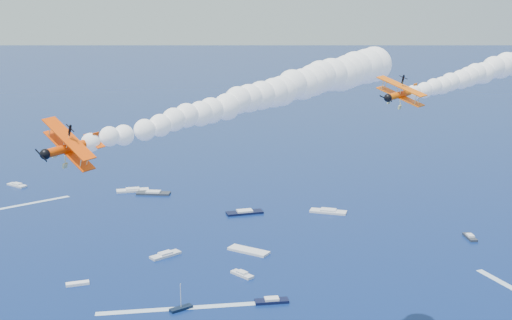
{
  "coord_description": "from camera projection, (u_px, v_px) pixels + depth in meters",
  "views": [
    {
      "loc": [
        -6.29,
        -68.92,
        73.07
      ],
      "look_at": [
        2.08,
        22.31,
        50.62
      ],
      "focal_mm": 47.52,
      "sensor_mm": 36.0,
      "label": 1
    }
  ],
  "objects": [
    {
      "name": "boat_wakes",
      "position": [
        213.0,
        262.0,
        189.86
      ],
      "size": [
        168.19,
        118.54,
        0.04
      ],
      "color": "white",
      "rests_on": "ground"
    },
    {
      "name": "biplane_trail",
      "position": [
        71.0,
        147.0,
        81.86
      ],
      "size": [
        12.93,
        13.2,
        9.36
      ],
      "primitive_type": null,
      "rotation": [
        -0.45,
        0.07,
        3.88
      ],
      "color": "#F54605"
    },
    {
      "name": "biplane_lead",
      "position": [
        401.0,
        94.0,
        103.95
      ],
      "size": [
        11.66,
        12.36,
        7.73
      ],
      "primitive_type": null,
      "rotation": [
        -0.27,
        0.07,
        3.78
      ],
      "color": "#FF6105"
    },
    {
      "name": "smoke_trail_trail",
      "position": [
        261.0,
        95.0,
        105.65
      ],
      "size": [
        71.87,
        71.55,
        11.99
      ],
      "primitive_type": null,
      "rotation": [
        0.0,
        0.0,
        3.88
      ],
      "color": "white"
    },
    {
      "name": "spectator_boats",
      "position": [
        225.0,
        248.0,
        199.9
      ],
      "size": [
        221.88,
        166.79,
        0.7
      ],
      "color": "black",
      "rests_on": "ground"
    }
  ]
}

